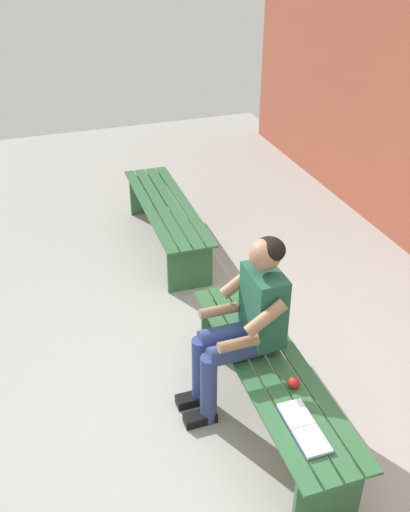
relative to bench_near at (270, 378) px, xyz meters
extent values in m
cube|color=#9E9E99|center=(1.23, 1.00, -0.38)|extent=(10.00, 7.00, 0.04)
cube|color=#2D6038|center=(0.00, -0.18, 0.10)|extent=(1.88, 0.14, 0.02)
cube|color=#2D6038|center=(0.00, -0.06, 0.10)|extent=(1.88, 0.14, 0.02)
cube|color=#2D6038|center=(0.00, 0.06, 0.10)|extent=(1.88, 0.14, 0.02)
cube|color=#2D6038|center=(0.00, 0.18, 0.10)|extent=(1.88, 0.14, 0.02)
cube|color=#2D6038|center=(-0.82, 0.02, -0.14)|extent=(0.04, 0.41, 0.45)
cube|color=#2D6038|center=(0.82, -0.02, -0.14)|extent=(0.04, 0.41, 0.45)
cube|color=#2D6038|center=(2.45, -0.18, 0.10)|extent=(1.84, 0.14, 0.02)
cube|color=#2D6038|center=(2.45, -0.06, 0.10)|extent=(1.84, 0.14, 0.02)
cube|color=#2D6038|center=(2.45, 0.06, 0.10)|extent=(1.84, 0.14, 0.02)
cube|color=#2D6038|center=(2.46, 0.18, 0.10)|extent=(1.84, 0.14, 0.02)
cube|color=#2D6038|center=(1.65, 0.02, -0.14)|extent=(0.04, 0.41, 0.45)
cube|color=#2D6038|center=(3.25, -0.02, -0.14)|extent=(0.04, 0.41, 0.45)
cube|color=#1E513D|center=(0.21, -0.02, 0.43)|extent=(0.34, 0.20, 0.50)
sphere|color=#936B4C|center=(0.21, -0.01, 0.81)|extent=(0.20, 0.20, 0.20)
ellipsoid|color=black|center=(0.21, -0.04, 0.84)|extent=(0.20, 0.19, 0.15)
cylinder|color=navy|center=(0.12, 0.18, 0.18)|extent=(0.13, 0.40, 0.13)
cylinder|color=navy|center=(0.30, 0.18, 0.18)|extent=(0.13, 0.40, 0.13)
cylinder|color=navy|center=(0.12, 0.38, -0.09)|extent=(0.11, 0.11, 0.54)
cube|color=black|center=(0.12, 0.44, -0.33)|extent=(0.10, 0.22, 0.07)
cylinder|color=navy|center=(0.30, 0.38, -0.09)|extent=(0.11, 0.11, 0.54)
cube|color=black|center=(0.30, 0.44, -0.33)|extent=(0.10, 0.22, 0.07)
cylinder|color=#936B4C|center=(0.00, 0.06, 0.50)|extent=(0.08, 0.28, 0.23)
cylinder|color=#936B4C|center=(0.03, 0.22, 0.32)|extent=(0.07, 0.26, 0.07)
cylinder|color=#936B4C|center=(0.42, 0.06, 0.50)|extent=(0.08, 0.28, 0.23)
cylinder|color=#936B4C|center=(0.39, 0.22, 0.32)|extent=(0.07, 0.26, 0.07)
sphere|color=red|center=(-0.23, -0.04, 0.14)|extent=(0.07, 0.07, 0.07)
cube|color=white|center=(-0.65, 0.05, 0.12)|extent=(0.20, 0.15, 0.02)
cube|color=white|center=(-0.44, 0.05, 0.12)|extent=(0.20, 0.15, 0.02)
cube|color=#1E478C|center=(-0.55, 0.05, 0.11)|extent=(0.42, 0.17, 0.01)
camera|label=1|loc=(-2.56, 1.33, 2.65)|focal=41.40mm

